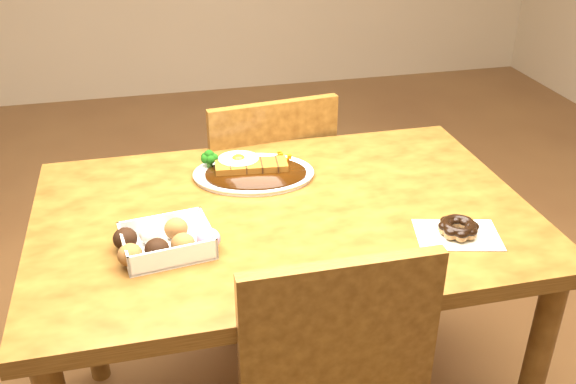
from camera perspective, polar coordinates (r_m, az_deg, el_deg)
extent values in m
cube|color=#4D2C0F|center=(1.58, -0.37, -2.21)|extent=(1.20, 0.80, 0.04)
cylinder|color=#4D2C0F|center=(2.05, -17.59, -8.13)|extent=(0.06, 0.06, 0.71)
cylinder|color=#4D2C0F|center=(2.20, 11.48, -4.45)|extent=(0.06, 0.06, 0.71)
cube|color=#4D2C0F|center=(2.24, -2.72, -0.98)|extent=(0.47, 0.47, 0.04)
cylinder|color=#4D2C0F|center=(2.54, -0.10, -2.95)|extent=(0.04, 0.04, 0.41)
cylinder|color=#4D2C0F|center=(2.47, -7.58, -4.34)|extent=(0.04, 0.04, 0.41)
cylinder|color=#4D2C0F|center=(2.28, 2.82, -7.18)|extent=(0.04, 0.04, 0.41)
cylinder|color=#4D2C0F|center=(2.19, -5.53, -8.93)|extent=(0.04, 0.04, 0.41)
cube|color=#4D2C0F|center=(1.97, -1.22, 2.51)|extent=(0.40, 0.08, 0.40)
cube|color=#4D2C0F|center=(1.30, 4.62, -13.53)|extent=(0.40, 0.03, 0.40)
ellipsoid|color=white|center=(1.72, -3.07, 1.59)|extent=(0.35, 0.27, 0.01)
ellipsoid|color=black|center=(1.70, -2.88, 1.64)|extent=(0.30, 0.23, 0.01)
cube|color=#6B380C|center=(1.72, -3.28, 2.27)|extent=(0.20, 0.09, 0.02)
ellipsoid|color=white|center=(1.73, -4.42, 2.97)|extent=(0.12, 0.11, 0.01)
ellipsoid|color=#FFB214|center=(1.73, -4.42, 3.00)|extent=(0.04, 0.04, 0.02)
cube|color=white|center=(1.43, -10.71, -4.27)|extent=(0.21, 0.17, 0.05)
ellipsoid|color=brown|center=(1.39, -13.86, -5.46)|extent=(0.05, 0.05, 0.05)
ellipsoid|color=black|center=(1.39, -11.57, -5.03)|extent=(0.05, 0.05, 0.05)
ellipsoid|color=brown|center=(1.40, -9.31, -4.60)|extent=(0.05, 0.05, 0.05)
ellipsoid|color=pink|center=(1.41, -7.08, -4.17)|extent=(0.05, 0.05, 0.05)
ellipsoid|color=black|center=(1.44, -14.28, -4.03)|extent=(0.05, 0.05, 0.05)
ellipsoid|color=beige|center=(1.45, -12.09, -3.63)|extent=(0.05, 0.05, 0.05)
ellipsoid|color=brown|center=(1.46, -9.91, -3.22)|extent=(0.05, 0.05, 0.05)
cube|color=silver|center=(1.52, 14.82, -3.69)|extent=(0.21, 0.17, 0.00)
torus|color=olive|center=(1.51, 14.89, -3.17)|extent=(0.11, 0.11, 0.03)
torus|color=black|center=(1.50, 14.93, -2.90)|extent=(0.10, 0.10, 0.02)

